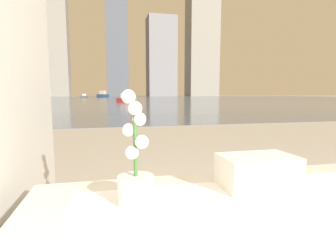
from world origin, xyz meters
The scene contains 10 objects.
potted_orchid centered at (-0.49, 0.82, 0.63)m, with size 0.12×0.12×0.37m.
towel_stack centered at (-0.02, 0.88, 0.58)m, with size 0.28×0.17×0.12m.
harbor_water centered at (0.00, 62.00, 0.01)m, with size 180.00×110.00×0.01m.
harbor_boat_1 centered at (-6.16, 69.85, 0.37)m, with size 1.66×2.91×1.03m.
harbor_boat_2 centered at (-1.66, 78.26, 0.69)m, with size 3.46×5.42×1.92m.
harbor_boat_3 centered at (1.47, 30.83, 0.35)m, with size 2.07×2.70×0.98m.
skyline_tower_0 centered at (-37.55, 118.00, 12.86)m, with size 11.55×8.93×25.71m.
skyline_tower_2 centered at (4.17, 118.00, 35.96)m, with size 8.96×10.62×71.91m.
skyline_tower_3 centered at (23.76, 118.00, 17.39)m, with size 12.56×10.32×34.77m.
skyline_tower_4 centered at (43.05, 118.00, 41.13)m, with size 13.69×10.24×82.25m.
Camera 1 is at (-0.57, 0.01, 0.88)m, focal length 28.00 mm.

